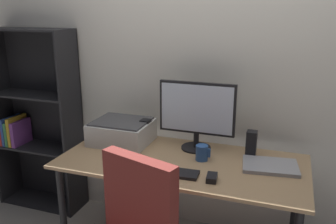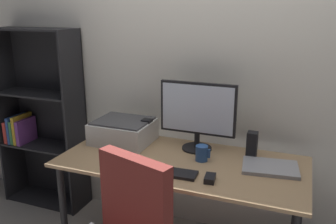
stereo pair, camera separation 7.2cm
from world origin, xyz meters
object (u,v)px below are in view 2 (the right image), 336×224
keyboard (172,173)px  speaker_right (252,145)px  coffee_mug (202,153)px  monitor (198,112)px  printer (123,131)px  laptop (270,167)px  mouse (210,178)px  bookshelf (41,120)px  desk (181,173)px  speaker_left (147,131)px

keyboard → speaker_right: speaker_right is taller
coffee_mug → speaker_right: (0.28, 0.16, 0.04)m
monitor → printer: bearing=-173.7°
coffee_mug → laptop: size_ratio=0.31×
keyboard → mouse: (0.23, -0.00, 0.01)m
coffee_mug → speaker_right: size_ratio=0.57×
bookshelf → desk: bearing=-14.1°
printer → speaker_right: bearing=3.2°
laptop → speaker_right: size_ratio=1.88×
speaker_right → bookshelf: size_ratio=0.11×
desk → keyboard: size_ratio=5.26×
laptop → monitor: bearing=156.7°
mouse → printer: bearing=147.5°
desk → printer: size_ratio=3.81×
monitor → speaker_left: (-0.36, -0.01, -0.17)m
desk → keyboard: (0.01, -0.20, 0.09)m
desk → monitor: monitor is taller
desk → coffee_mug: 0.18m
coffee_mug → desk: bearing=-159.4°
desk → coffee_mug: size_ratio=15.63×
laptop → bookshelf: 1.94m
speaker_left → bookshelf: bookshelf is taller
monitor → speaker_right: 0.40m
desk → speaker_right: speaker_right is taller
mouse → bookshelf: bearing=154.9°
speaker_right → printer: bearing=-176.8°
laptop → mouse: bearing=-144.3°
desk → laptop: size_ratio=4.77×
speaker_left → bookshelf: 1.08m
desk → speaker_right: (0.40, 0.21, 0.17)m
laptop → printer: size_ratio=0.80×
speaker_left → printer: bearing=-162.8°
coffee_mug → printer: printer is taller
coffee_mug → laptop: coffee_mug is taller
keyboard → laptop: bearing=24.9°
monitor → speaker_left: bearing=-178.8°
speaker_right → bookshelf: 1.80m
keyboard → mouse: size_ratio=3.02×
speaker_right → printer: size_ratio=0.42×
desk → mouse: (0.24, -0.20, 0.10)m
speaker_right → coffee_mug: bearing=-150.2°
monitor → speaker_right: monitor is taller
speaker_left → speaker_right: 0.73m
desk → speaker_right: 0.48m
desk → printer: (-0.49, 0.16, 0.17)m
desk → bookshelf: size_ratio=1.01×
keyboard → speaker_right: (0.39, 0.40, 0.08)m
bookshelf → monitor: bearing=-5.5°
monitor → speaker_left: monitor is taller
desk → monitor: 0.41m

